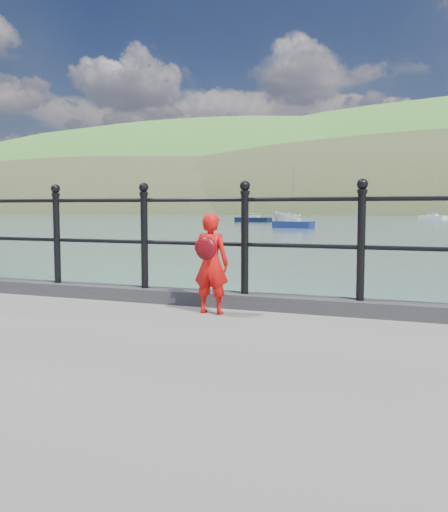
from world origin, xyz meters
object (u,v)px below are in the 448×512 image
at_px(sailboat_left, 253,220).
at_px(sailboat_deep, 433,218).
at_px(child, 211,263).
at_px(railing, 193,230).
at_px(launch_white, 287,219).
at_px(sailboat_port, 293,225).

bearing_deg(sailboat_left, sailboat_deep, 62.73).
xyz_separation_m(child, sailboat_left, (-22.19, 71.78, -1.17)).
bearing_deg(railing, launch_white, 102.87).
distance_m(child, sailboat_port, 51.34).
bearing_deg(sailboat_deep, sailboat_left, -92.14).
xyz_separation_m(launch_white, sailboat_left, (-9.71, 18.45, -0.52)).
bearing_deg(sailboat_deep, launch_white, -70.24).
bearing_deg(sailboat_port, sailboat_deep, 91.78).
height_order(sailboat_left, sailboat_port, sailboat_left).
bearing_deg(child, sailboat_deep, -91.25).
bearing_deg(sailboat_port, child, -60.96).
height_order(railing, launch_white, railing).
height_order(railing, sailboat_port, sailboat_port).
bearing_deg(launch_white, sailboat_deep, 95.75).
height_order(sailboat_left, sailboat_deep, sailboat_left).
height_order(launch_white, sailboat_port, sailboat_port).
relative_size(railing, launch_white, 4.06).
xyz_separation_m(child, launch_white, (-12.47, 53.33, -0.65)).
bearing_deg(railing, sailboat_port, 102.04).
bearing_deg(railing, sailboat_deep, 88.13).
bearing_deg(sailboat_deep, sailboat_port, -67.71).
bearing_deg(launch_white, railing, -53.95).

